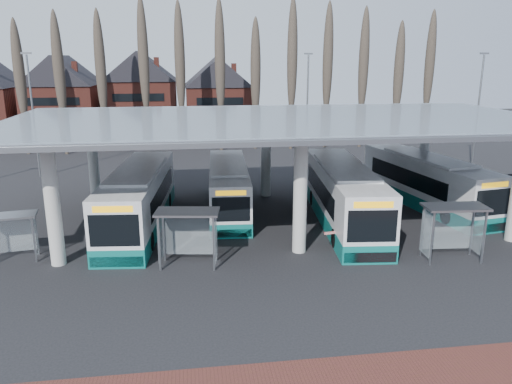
{
  "coord_description": "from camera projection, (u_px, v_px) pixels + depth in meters",
  "views": [
    {
      "loc": [
        -5.57,
        -21.24,
        9.78
      ],
      "look_at": [
        -1.63,
        7.0,
        2.06
      ],
      "focal_mm": 35.0,
      "sensor_mm": 36.0,
      "label": 1
    }
  ],
  "objects": [
    {
      "name": "ground",
      "position": [
        310.0,
        271.0,
        23.61
      ],
      "size": [
        140.0,
        140.0,
        0.0
      ],
      "primitive_type": "plane",
      "color": "black",
      "rests_on": "ground"
    },
    {
      "name": "station_canopy",
      "position": [
        281.0,
        128.0,
        29.77
      ],
      "size": [
        32.0,
        16.0,
        6.34
      ],
      "color": "#B8B8B3",
      "rests_on": "ground"
    },
    {
      "name": "poplar_row",
      "position": [
        237.0,
        67.0,
        52.86
      ],
      "size": [
        45.1,
        1.1,
        14.5
      ],
      "color": "#473D33",
      "rests_on": "ground"
    },
    {
      "name": "townhouse_row",
      "position": [
        103.0,
        89.0,
        62.02
      ],
      "size": [
        36.8,
        10.3,
        12.25
      ],
      "color": "maroon",
      "rests_on": "ground"
    },
    {
      "name": "lamp_post_a",
      "position": [
        33.0,
        113.0,
        40.84
      ],
      "size": [
        0.8,
        0.16,
        10.17
      ],
      "color": "slate",
      "rests_on": "ground"
    },
    {
      "name": "lamp_post_b",
      "position": [
        307.0,
        105.0,
        47.87
      ],
      "size": [
        0.8,
        0.16,
        10.17
      ],
      "color": "slate",
      "rests_on": "ground"
    },
    {
      "name": "lamp_post_c",
      "position": [
        478.0,
        109.0,
        44.0
      ],
      "size": [
        0.8,
        0.16,
        10.17
      ],
      "color": "slate",
      "rests_on": "ground"
    },
    {
      "name": "bus_0",
      "position": [
        139.0,
        199.0,
        29.53
      ],
      "size": [
        3.84,
        12.81,
        3.51
      ],
      "rotation": [
        0.0,
        0.0,
        -0.09
      ],
      "color": "white",
      "rests_on": "ground"
    },
    {
      "name": "bus_1",
      "position": [
        228.0,
        188.0,
        32.83
      ],
      "size": [
        3.05,
        11.32,
        3.11
      ],
      "rotation": [
        0.0,
        0.0,
        -0.06
      ],
      "color": "white",
      "rests_on": "ground"
    },
    {
      "name": "bus_2",
      "position": [
        343.0,
        196.0,
        30.15
      ],
      "size": [
        3.97,
        13.07,
        3.58
      ],
      "rotation": [
        0.0,
        0.0,
        -0.1
      ],
      "color": "white",
      "rests_on": "ground"
    },
    {
      "name": "bus_3",
      "position": [
        426.0,
        182.0,
        33.81
      ],
      "size": [
        4.53,
        12.51,
        3.4
      ],
      "rotation": [
        0.0,
        0.0,
        0.16
      ],
      "color": "white",
      "rests_on": "ground"
    },
    {
      "name": "shelter_0",
      "position": [
        10.0,
        227.0,
        24.5
      ],
      "size": [
        2.73,
        1.66,
        2.38
      ],
      "rotation": [
        0.0,
        0.0,
        0.15
      ],
      "color": "gray",
      "rests_on": "ground"
    },
    {
      "name": "shelter_1",
      "position": [
        188.0,
        225.0,
        23.87
      ],
      "size": [
        3.17,
        1.91,
        2.77
      ],
      "rotation": [
        0.0,
        0.0,
        -0.14
      ],
      "color": "gray",
      "rests_on": "ground"
    },
    {
      "name": "shelter_2",
      "position": [
        453.0,
        220.0,
        24.57
      ],
      "size": [
        3.11,
        1.72,
        2.8
      ],
      "rotation": [
        0.0,
        0.0,
        -0.07
      ],
      "color": "gray",
      "rests_on": "ground"
    },
    {
      "name": "barrier",
      "position": [
        344.0,
        232.0,
        26.19
      ],
      "size": [
        2.28,
        0.83,
        1.15
      ],
      "rotation": [
        0.0,
        0.0,
        0.19
      ],
      "color": "black",
      "rests_on": "ground"
    }
  ]
}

